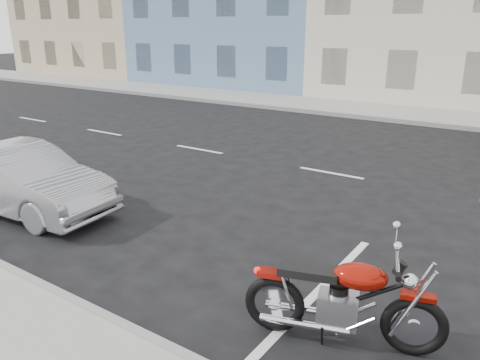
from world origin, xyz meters
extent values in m
plane|color=black|center=(0.00, 0.00, 0.00)|extent=(120.00, 120.00, 0.00)
cube|color=gray|center=(-5.00, 8.70, 0.07)|extent=(80.00, 3.40, 0.15)
cube|color=gray|center=(-5.00, 7.00, 0.08)|extent=(80.00, 0.12, 0.16)
torus|color=black|center=(0.65, -5.73, 0.32)|extent=(0.68, 0.31, 0.68)
cube|color=maroon|center=(0.62, -5.75, 0.70)|extent=(0.34, 0.25, 0.06)
cube|color=gray|center=(1.31, -5.52, 0.39)|extent=(0.50, 0.42, 0.34)
ellipsoid|color=maroon|center=(1.50, -5.46, 0.81)|extent=(0.64, 0.50, 0.27)
cube|color=black|center=(0.99, -5.63, 0.79)|extent=(0.68, 0.44, 0.09)
cylinder|color=silver|center=(1.04, -5.76, 0.22)|extent=(0.94, 0.37, 0.08)
cylinder|color=silver|center=(0.95, -5.49, 0.22)|extent=(0.94, 0.37, 0.08)
cylinder|color=black|center=(1.52, -5.46, 0.56)|extent=(0.79, 0.30, 0.50)
imported|color=#94969B|center=(-5.76, -5.45, 0.62)|extent=(3.85, 1.60, 1.24)
camera|label=1|loc=(2.16, -9.93, 3.27)|focal=35.00mm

